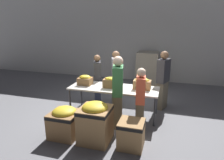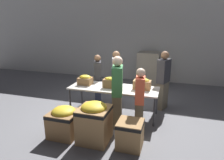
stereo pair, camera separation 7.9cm
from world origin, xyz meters
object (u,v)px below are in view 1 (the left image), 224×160
at_px(volunteer_2, 116,79).
at_px(banana_box_1, 113,82).
at_px(sorting_table, 114,89).
at_px(volunteer_0, 163,81).
at_px(donation_bin_0, 65,121).
at_px(banana_box_0, 85,80).
at_px(donation_bin_2, 131,133).
at_px(banana_box_2, 142,83).
at_px(volunteer_3, 118,93).
at_px(donation_bin_1, 95,121).
at_px(pallet_stack_0, 147,69).
at_px(volunteer_4, 97,80).
at_px(volunteer_1, 140,101).

bearing_deg(volunteer_2, banana_box_1, -12.24).
distance_m(sorting_table, volunteer_0, 1.52).
bearing_deg(donation_bin_0, banana_box_0, 94.41).
height_order(sorting_table, donation_bin_0, sorting_table).
bearing_deg(volunteer_0, donation_bin_2, 8.46).
relative_size(banana_box_1, donation_bin_0, 0.71).
height_order(banana_box_1, donation_bin_0, banana_box_1).
bearing_deg(donation_bin_2, banana_box_1, 120.15).
bearing_deg(banana_box_2, volunteer_3, -124.21).
xyz_separation_m(donation_bin_0, donation_bin_1, (0.73, 0.00, 0.10)).
bearing_deg(pallet_stack_0, donation_bin_1, -97.43).
distance_m(banana_box_1, pallet_stack_0, 3.16).
bearing_deg(donation_bin_1, banana_box_0, 120.51).
xyz_separation_m(banana_box_0, donation_bin_2, (1.63, -1.43, -0.62)).
relative_size(banana_box_1, donation_bin_1, 0.56).
relative_size(volunteer_2, volunteer_4, 1.09).
xyz_separation_m(volunteer_3, volunteer_4, (-1.01, 1.31, -0.10)).
xyz_separation_m(banana_box_2, volunteer_4, (-1.49, 0.60, -0.17)).
relative_size(sorting_table, banana_box_1, 4.89).
bearing_deg(volunteer_1, volunteer_4, 41.24).
distance_m(donation_bin_0, donation_bin_1, 0.74).
bearing_deg(banana_box_0, volunteer_3, -29.90).
bearing_deg(volunteer_4, donation_bin_2, 15.17).
bearing_deg(volunteer_4, banana_box_0, -31.59).
bearing_deg(donation_bin_1, volunteer_4, 108.86).
height_order(banana_box_1, volunteer_2, volunteer_2).
height_order(sorting_table, banana_box_1, banana_box_1).
relative_size(banana_box_0, pallet_stack_0, 0.28).
relative_size(volunteer_0, volunteer_3, 0.98).
bearing_deg(sorting_table, volunteer_2, 100.76).
relative_size(volunteer_1, volunteer_2, 0.90).
bearing_deg(banana_box_2, donation_bin_0, -135.35).
relative_size(volunteer_4, donation_bin_1, 1.74).
bearing_deg(donation_bin_0, banana_box_1, 62.23).
bearing_deg(volunteer_1, volunteer_2, 27.67).
height_order(volunteer_3, volunteer_4, volunteer_3).
distance_m(volunteer_1, volunteer_2, 1.68).
height_order(sorting_table, volunteer_1, volunteer_1).
bearing_deg(volunteer_4, volunteer_0, 73.20).
relative_size(volunteer_2, donation_bin_2, 2.96).
xyz_separation_m(volunteer_2, donation_bin_2, (0.90, -2.09, -0.53)).
relative_size(volunteer_4, donation_bin_2, 2.71).
height_order(banana_box_0, donation_bin_2, banana_box_0).
relative_size(donation_bin_0, donation_bin_2, 1.22).
bearing_deg(donation_bin_2, banana_box_0, 138.71).
height_order(volunteer_2, volunteer_4, volunteer_2).
bearing_deg(donation_bin_0, volunteer_0, 47.74).
relative_size(volunteer_0, volunteer_2, 1.02).
relative_size(sorting_table, banana_box_0, 6.38).
height_order(volunteer_3, donation_bin_2, volunteer_3).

